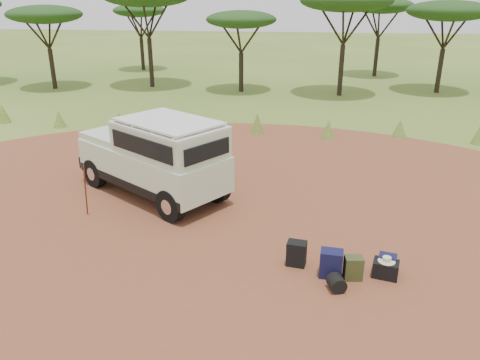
# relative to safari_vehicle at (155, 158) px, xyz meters

# --- Properties ---
(ground) EXTENTS (140.00, 140.00, 0.00)m
(ground) POSITION_rel_safari_vehicle_xyz_m (2.25, -1.68, -1.17)
(ground) COLOR #4A6F27
(ground) RESTS_ON ground
(dirt_clearing) EXTENTS (23.00, 23.00, 0.01)m
(dirt_clearing) POSITION_rel_safari_vehicle_xyz_m (2.25, -1.68, -1.16)
(dirt_clearing) COLOR brown
(dirt_clearing) RESTS_ON ground
(grass_fringe) EXTENTS (36.60, 1.60, 0.90)m
(grass_fringe) POSITION_rel_safari_vehicle_xyz_m (2.36, 6.99, -0.76)
(grass_fringe) COLOR #4A6F27
(grass_fringe) RESTS_ON ground
(acacia_treeline) EXTENTS (46.70, 13.20, 6.26)m
(acacia_treeline) POSITION_rel_safari_vehicle_xyz_m (3.00, 18.13, 3.71)
(acacia_treeline) COLOR black
(acacia_treeline) RESTS_ON ground
(safari_vehicle) EXTENTS (5.16, 4.37, 2.42)m
(safari_vehicle) POSITION_rel_safari_vehicle_xyz_m (0.00, 0.00, 0.00)
(safari_vehicle) COLOR beige
(safari_vehicle) RESTS_ON ground
(walking_staff) EXTENTS (0.28, 0.36, 1.56)m
(walking_staff) POSITION_rel_safari_vehicle_xyz_m (-1.39, -1.72, -0.38)
(walking_staff) COLOR brown
(walking_staff) RESTS_ON ground
(backpack_black) EXTENTS (0.46, 0.36, 0.57)m
(backpack_black) POSITION_rel_safari_vehicle_xyz_m (4.22, -3.37, -0.88)
(backpack_black) COLOR black
(backpack_black) RESTS_ON ground
(backpack_navy) EXTENTS (0.50, 0.38, 0.62)m
(backpack_navy) POSITION_rel_safari_vehicle_xyz_m (4.95, -3.73, -0.86)
(backpack_navy) COLOR #13143D
(backpack_navy) RESTS_ON ground
(backpack_olive) EXTENTS (0.41, 0.32, 0.52)m
(backpack_olive) POSITION_rel_safari_vehicle_xyz_m (5.41, -3.75, -0.91)
(backpack_olive) COLOR #3F4720
(backpack_olive) RESTS_ON ground
(duffel_navy) EXTENTS (0.43, 0.36, 0.42)m
(duffel_navy) POSITION_rel_safari_vehicle_xyz_m (6.16, -3.39, -0.96)
(duffel_navy) COLOR #13143D
(duffel_navy) RESTS_ON ground
(hard_case) EXTENTS (0.59, 0.48, 0.37)m
(hard_case) POSITION_rel_safari_vehicle_xyz_m (6.10, -3.58, -0.98)
(hard_case) COLOR black
(hard_case) RESTS_ON ground
(stuff_sack) EXTENTS (0.42, 0.42, 0.33)m
(stuff_sack) POSITION_rel_safari_vehicle_xyz_m (5.05, -4.22, -1.00)
(stuff_sack) COLOR black
(stuff_sack) RESTS_ON ground
(safari_hat) EXTENTS (0.36, 0.36, 0.11)m
(safari_hat) POSITION_rel_safari_vehicle_xyz_m (6.10, -3.58, -0.76)
(safari_hat) COLOR beige
(safari_hat) RESTS_ON hard_case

